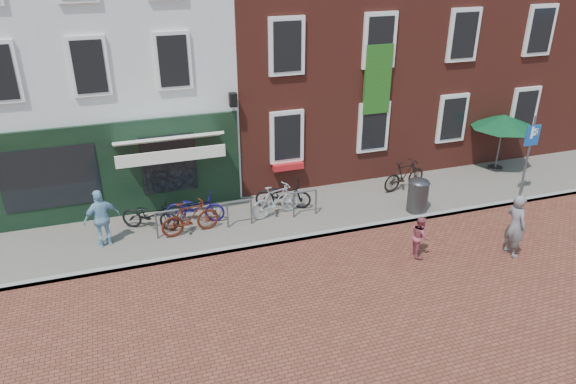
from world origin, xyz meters
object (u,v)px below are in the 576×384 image
object	(u,v)px
woman	(515,225)
bicycle_5	(404,175)
bicycle_1	(190,218)
bicycle_4	(283,195)
bicycle_2	(195,207)
parasol	(504,119)
parking_sign	(530,147)
cafe_person	(102,218)
bicycle_0	(150,215)
boy	(420,236)
bicycle_3	(276,200)
litter_bin	(418,193)

from	to	relation	value
woman	bicycle_5	world-z (taller)	woman
bicycle_1	bicycle_4	world-z (taller)	bicycle_1
woman	bicycle_1	bearing A→B (deg)	62.78
bicycle_2	parasol	bearing A→B (deg)	-69.32
parking_sign	cafe_person	bearing A→B (deg)	175.22
cafe_person	bicycle_2	xyz separation A→B (m)	(2.57, 0.57, -0.37)
parking_sign	bicycle_0	size ratio (longest dim) A/B	1.58
parking_sign	bicycle_4	distance (m)	7.76
parking_sign	bicycle_5	xyz separation A→B (m)	(-3.28, 1.70, -1.22)
boy	bicycle_0	size ratio (longest dim) A/B	0.67
bicycle_5	boy	bearing A→B (deg)	144.80
parasol	bicycle_0	size ratio (longest dim) A/B	1.33
bicycle_3	bicycle_4	distance (m)	0.52
bicycle_1	bicycle_2	distance (m)	0.72
parking_sign	litter_bin	bearing A→B (deg)	176.80
woman	litter_bin	bearing A→B (deg)	20.32
parking_sign	bicycle_4	bearing A→B (deg)	167.60
bicycle_2	bicycle_4	world-z (taller)	same
litter_bin	bicycle_3	bearing A→B (deg)	165.88
litter_bin	bicycle_2	distance (m)	6.68
litter_bin	parking_sign	world-z (taller)	parking_sign
parking_sign	boy	xyz separation A→B (m)	(-4.81, -1.91, -1.25)
parasol	cafe_person	size ratio (longest dim) A/B	1.38
bicycle_2	bicycle_1	bearing A→B (deg)	177.25
boy	cafe_person	size ratio (longest dim) A/B	0.70
woman	bicycle_4	bearing A→B (deg)	46.74
boy	bicycle_1	bearing A→B (deg)	78.56
parking_sign	bicycle_3	size ratio (longest dim) A/B	1.63
bicycle_4	bicycle_5	world-z (taller)	bicycle_5
woman	bicycle_1	distance (m)	8.77
bicycle_4	litter_bin	bearing A→B (deg)	-89.88
parasol	woman	size ratio (longest dim) A/B	1.30
parking_sign	parasol	world-z (taller)	parking_sign
woman	bicycle_3	bearing A→B (deg)	51.24
cafe_person	bicycle_0	bearing A→B (deg)	-175.00
parking_sign	bicycle_2	world-z (taller)	parking_sign
parasol	bicycle_4	bearing A→B (deg)	-176.39
bicycle_2	bicycle_3	world-z (taller)	bicycle_3
bicycle_1	parking_sign	bearing A→B (deg)	-103.20
parasol	bicycle_4	world-z (taller)	parasol
bicycle_1	bicycle_3	bearing A→B (deg)	-91.63
litter_bin	parking_sign	distance (m)	3.83
litter_bin	bicycle_1	distance (m)	6.82
cafe_person	bicycle_1	bearing A→B (deg)	160.57
litter_bin	woman	xyz separation A→B (m)	(1.22, -2.83, 0.19)
parasol	boy	world-z (taller)	parasol
bicycle_5	bicycle_4	bearing A→B (deg)	78.60
woman	bicycle_4	xyz separation A→B (m)	(-5.05, 4.27, -0.33)
boy	bicycle_4	xyz separation A→B (m)	(-2.67, 3.56, -0.03)
woman	cafe_person	bearing A→B (deg)	67.27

